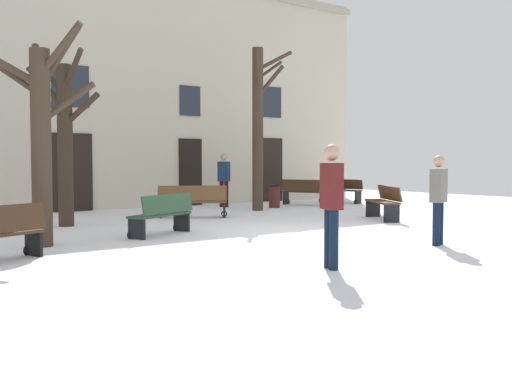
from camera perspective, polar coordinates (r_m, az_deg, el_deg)
The scene contains 14 objects.
ground_plane at distance 12.68m, azimuth 4.62°, elevation -4.07°, with size 31.64×31.64×0.00m, color white.
building_facade at distance 20.17m, azimuth -12.18°, elevation 10.15°, with size 19.78×0.60×8.09m.
tree_center at distance 14.76m, azimuth -18.09°, elevation 5.08°, with size 1.48×1.75×4.15m.
tree_near_facade at distance 18.59m, azimuth 0.28°, elevation 6.70°, with size 2.21×1.27×5.16m.
tree_foreground at distance 11.44m, azimuth -20.19°, elevation 5.63°, with size 2.33×1.79×4.21m.
litter_bin at distance 19.69m, azimuth 1.80°, elevation -0.43°, with size 0.40×0.40×0.75m.
bench_by_litter_bin at distance 12.50m, azimuth -9.05°, elevation -2.14°, with size 1.72×1.15×0.88m.
bench_back_to_back_right at distance 22.19m, azimuth 8.25°, elevation 0.14°, with size 0.95×1.69×0.89m.
bench_near_center_tree at distance 20.87m, azimuth 4.66°, elevation 0.02°, with size 1.06×1.67×0.92m.
bench_far_corner at distance 16.29m, azimuth -6.18°, elevation -0.87°, with size 1.85×1.42×0.90m.
bench_facing_shops at distance 16.04m, azimuth 12.31°, elevation -0.93°, with size 1.29×1.72×0.91m.
person_strolling at distance 8.52m, azimuth 7.34°, elevation -0.70°, with size 0.35×0.43×1.80m.
person_by_shop_door at distance 11.37m, azimuth 17.29°, elevation -0.34°, with size 0.43×0.33×1.67m.
person_crossing_plaza at distance 19.94m, azimuth -3.14°, elevation 1.46°, with size 0.38×0.44×1.82m.
Camera 1 is at (-8.28, -9.47, 1.56)m, focal length 41.22 mm.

